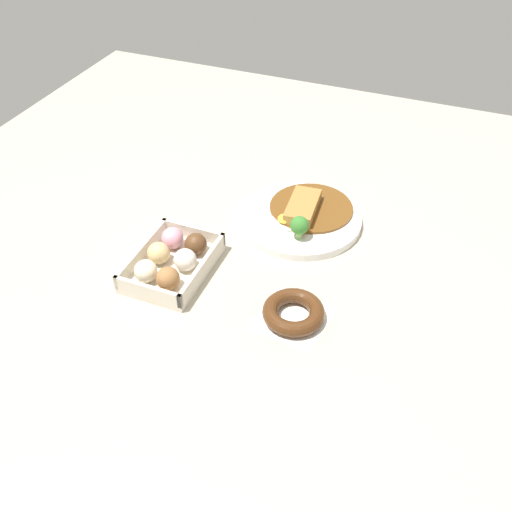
# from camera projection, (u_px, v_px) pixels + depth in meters

# --- Properties ---
(ground_plane) EXTENTS (1.60, 1.60, 0.00)m
(ground_plane) POSITION_uv_depth(u_px,v_px,m) (236.00, 238.00, 1.24)
(ground_plane) COLOR #B2A893
(curry_plate) EXTENTS (0.27, 0.27, 0.07)m
(curry_plate) POSITION_uv_depth(u_px,v_px,m) (302.00, 217.00, 1.27)
(curry_plate) COLOR white
(curry_plate) RESTS_ON ground_plane
(donut_box) EXTENTS (0.20, 0.14, 0.06)m
(donut_box) POSITION_uv_depth(u_px,v_px,m) (172.00, 261.00, 1.15)
(donut_box) COLOR beige
(donut_box) RESTS_ON ground_plane
(chocolate_ring_donut) EXTENTS (0.14, 0.14, 0.03)m
(chocolate_ring_donut) POSITION_uv_depth(u_px,v_px,m) (293.00, 313.00, 1.05)
(chocolate_ring_donut) COLOR white
(chocolate_ring_donut) RESTS_ON ground_plane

